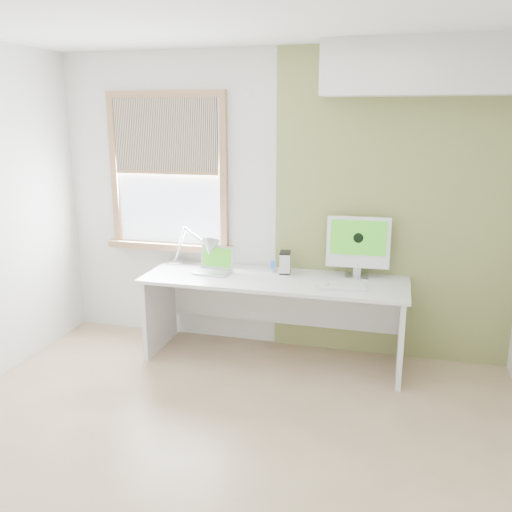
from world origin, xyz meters
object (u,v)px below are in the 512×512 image
(desk, at_px, (275,298))
(desk_lamp, at_px, (203,249))
(external_drive, at_px, (285,262))
(imac, at_px, (358,243))
(laptop, at_px, (215,266))

(desk, relative_size, desk_lamp, 3.76)
(external_drive, bearing_deg, imac, 4.03)
(desk, height_order, imac, imac)
(external_drive, distance_m, imac, 0.64)
(desk, xyz_separation_m, desk_lamp, (-0.66, 0.05, 0.38))
(desk_lamp, distance_m, imac, 1.33)
(desk_lamp, xyz_separation_m, imac, (1.33, 0.12, 0.10))
(desk, relative_size, external_drive, 11.73)
(desk_lamp, height_order, laptop, desk_lamp)
(laptop, height_order, external_drive, laptop)
(desk_lamp, height_order, imac, imac)
(external_drive, height_order, imac, imac)
(desk_lamp, xyz_separation_m, external_drive, (0.72, 0.07, -0.09))
(laptop, relative_size, external_drive, 1.70)
(desk, bearing_deg, external_drive, 66.10)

